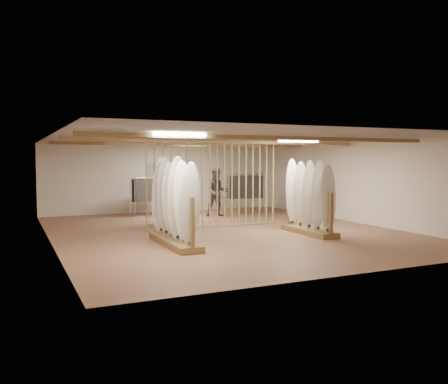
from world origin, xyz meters
name	(u,v)px	position (x,y,z in m)	size (l,w,h in m)	color
floor	(224,231)	(0.00, 0.00, 0.00)	(12.00, 12.00, 0.00)	#946347
ceiling	(224,139)	(0.00, 0.00, 2.80)	(12.00, 12.00, 0.00)	gray
wall_back	(164,178)	(0.00, 6.00, 1.40)	(12.00, 12.00, 0.00)	silver
wall_front	(356,202)	(0.00, -6.00, 1.40)	(12.00, 12.00, 0.00)	silver
wall_left	(50,190)	(-5.00, 0.00, 1.40)	(12.00, 12.00, 0.00)	silver
wall_right	(354,182)	(5.00, 0.00, 1.40)	(12.00, 12.00, 0.00)	silver
ceiling_slats	(224,142)	(0.00, 0.00, 2.72)	(9.50, 6.12, 0.10)	olive
light_panels	(224,141)	(0.00, 0.00, 2.74)	(1.20, 0.35, 0.06)	white
bamboo_partition	(214,184)	(0.00, 0.80, 1.40)	(4.45, 0.05, 2.78)	tan
poster	(164,173)	(0.00, 5.98, 1.60)	(1.40, 0.03, 0.90)	#2E62A1
rack_left	(174,216)	(-2.14, -1.62, 0.76)	(0.64, 2.75, 2.21)	olive
rack_right	(309,209)	(2.06, -1.52, 0.72)	(0.62, 2.24, 2.12)	olive
clothing_rack_a	(149,190)	(-0.99, 4.78, 1.00)	(1.41, 0.64, 1.54)	silver
clothing_rack_b	(245,187)	(2.82, 4.07, 1.07)	(1.52, 0.58, 1.65)	silver
shopper_a	(164,192)	(-1.13, 2.51, 1.07)	(0.78, 0.53, 2.14)	#2D2B33
shopper_b	(217,189)	(1.32, 3.51, 1.06)	(1.02, 0.80, 2.11)	#3A352D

